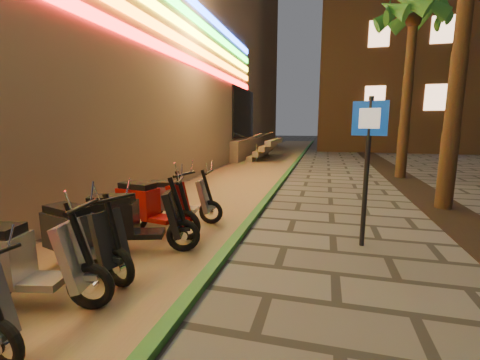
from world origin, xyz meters
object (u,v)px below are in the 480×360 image
(scooter_8, at_px, (149,206))
(scooter_9, at_px, (175,199))
(scooter_5, at_px, (16,262))
(scooter_7, at_px, (130,221))
(scooter_6, at_px, (79,236))
(pedestrian_sign, at_px, (368,151))

(scooter_8, relative_size, scooter_9, 1.09)
(scooter_5, distance_m, scooter_8, 2.72)
(scooter_7, distance_m, scooter_9, 1.74)
(scooter_5, relative_size, scooter_6, 1.04)
(pedestrian_sign, bearing_deg, scooter_8, -156.37)
(scooter_7, relative_size, scooter_8, 0.98)
(pedestrian_sign, bearing_deg, scooter_7, -142.28)
(scooter_5, height_order, scooter_6, scooter_5)
(scooter_6, relative_size, scooter_7, 0.97)
(scooter_7, bearing_deg, scooter_6, -127.19)
(scooter_5, height_order, scooter_7, scooter_5)
(scooter_6, distance_m, scooter_9, 2.57)
(scooter_5, bearing_deg, scooter_7, 67.73)
(scooter_5, relative_size, scooter_9, 1.09)
(scooter_8, bearing_deg, scooter_6, -82.28)
(pedestrian_sign, height_order, scooter_7, pedestrian_sign)
(pedestrian_sign, relative_size, scooter_6, 1.47)
(scooter_5, distance_m, scooter_7, 1.79)
(scooter_8, bearing_deg, scooter_9, 89.15)
(scooter_6, bearing_deg, scooter_5, -76.26)
(scooter_6, height_order, scooter_7, scooter_7)
(scooter_5, xyz_separation_m, scooter_7, (0.33, 1.76, -0.00))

